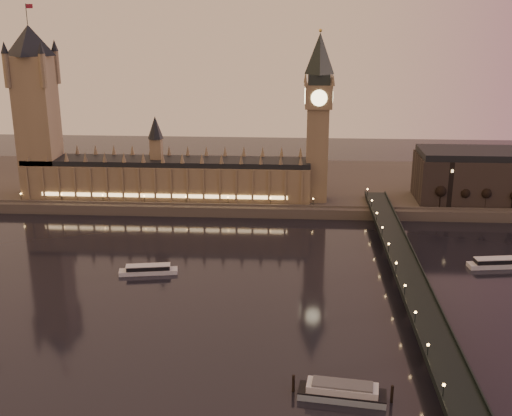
# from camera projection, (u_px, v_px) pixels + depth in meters

# --- Properties ---
(ground) EXTENTS (700.00, 700.00, 0.00)m
(ground) POSITION_uv_depth(u_px,v_px,m) (205.00, 287.00, 293.20)
(ground) COLOR black
(ground) RESTS_ON ground
(far_embankment) EXTENTS (560.00, 130.00, 6.00)m
(far_embankment) POSITION_uv_depth(u_px,v_px,m) (279.00, 185.00, 447.64)
(far_embankment) COLOR #423D35
(far_embankment) RESTS_ON ground
(palace_of_westminster) EXTENTS (180.00, 26.62, 52.00)m
(palace_of_westminster) POSITION_uv_depth(u_px,v_px,m) (167.00, 174.00, 404.09)
(palace_of_westminster) COLOR brown
(palace_of_westminster) RESTS_ON ground
(victoria_tower) EXTENTS (31.68, 31.68, 118.00)m
(victoria_tower) POSITION_uv_depth(u_px,v_px,m) (36.00, 102.00, 395.34)
(victoria_tower) COLOR brown
(victoria_tower) RESTS_ON ground
(big_ben) EXTENTS (17.68, 17.68, 104.00)m
(big_ben) POSITION_uv_depth(u_px,v_px,m) (318.00, 108.00, 386.01)
(big_ben) COLOR brown
(big_ben) RESTS_ON ground
(westminster_bridge) EXTENTS (13.20, 260.00, 15.30)m
(westminster_bridge) POSITION_uv_depth(u_px,v_px,m) (408.00, 280.00, 286.34)
(westminster_bridge) COLOR black
(westminster_bridge) RESTS_ON ground
(bare_tree_0) EXTENTS (5.67, 5.67, 11.53)m
(bare_tree_0) POSITION_uv_depth(u_px,v_px,m) (439.00, 194.00, 385.32)
(bare_tree_0) COLOR black
(bare_tree_0) RESTS_ON ground
(bare_tree_1) EXTENTS (5.67, 5.67, 11.53)m
(bare_tree_1) POSITION_uv_depth(u_px,v_px,m) (463.00, 194.00, 384.50)
(bare_tree_1) COLOR black
(bare_tree_1) RESTS_ON ground
(bare_tree_2) EXTENTS (5.67, 5.67, 11.53)m
(bare_tree_2) POSITION_uv_depth(u_px,v_px,m) (488.00, 195.00, 383.68)
(bare_tree_2) COLOR black
(bare_tree_2) RESTS_ON ground
(cruise_boat_a) EXTENTS (28.31, 10.43, 4.43)m
(cruise_boat_a) POSITION_uv_depth(u_px,v_px,m) (148.00, 270.00, 307.02)
(cruise_boat_a) COLOR silver
(cruise_boat_a) RESTS_ON ground
(cruise_boat_b) EXTENTS (26.94, 10.19, 4.85)m
(cruise_boat_b) POSITION_uv_depth(u_px,v_px,m) (495.00, 263.00, 314.42)
(cruise_boat_b) COLOR silver
(cruise_boat_b) RESTS_ON ground
(moored_barge) EXTENTS (32.80, 11.70, 6.06)m
(moored_barge) POSITION_uv_depth(u_px,v_px,m) (342.00, 392.00, 209.02)
(moored_barge) COLOR #8BA1B1
(moored_barge) RESTS_ON ground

